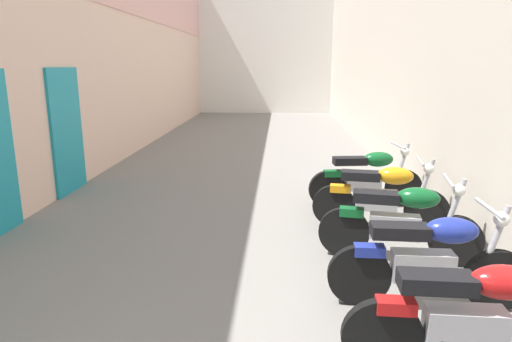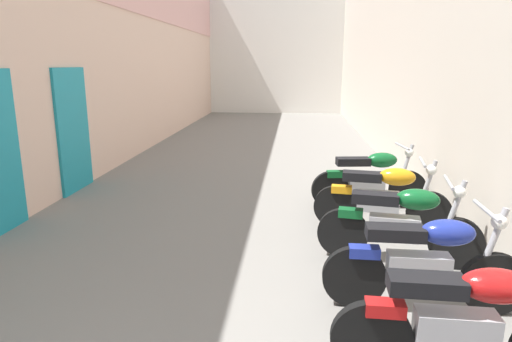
{
  "view_description": "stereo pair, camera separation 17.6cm",
  "coord_description": "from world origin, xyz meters",
  "px_view_note": "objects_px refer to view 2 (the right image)",
  "views": [
    {
      "loc": [
        0.72,
        0.15,
        2.25
      ],
      "look_at": [
        0.42,
        5.74,
        0.91
      ],
      "focal_mm": 31.37,
      "sensor_mm": 36.0,
      "label": 1
    },
    {
      "loc": [
        0.9,
        0.16,
        2.25
      ],
      "look_at": [
        0.42,
        5.74,
        0.91
      ],
      "focal_mm": 31.37,
      "sensor_mm": 36.0,
      "label": 2
    }
  ],
  "objects_px": {
    "motorcycle_fifth": "(400,222)",
    "motorcycle_sixth": "(383,196)",
    "motorcycle_fourth": "(426,260)",
    "motorcycle_third": "(466,321)",
    "motorcycle_seventh": "(370,177)"
  },
  "relations": [
    {
      "from": "motorcycle_fourth",
      "to": "motorcycle_seventh",
      "type": "distance_m",
      "value": 3.11
    },
    {
      "from": "motorcycle_fifth",
      "to": "motorcycle_sixth",
      "type": "relative_size",
      "value": 1.0
    },
    {
      "from": "motorcycle_fourth",
      "to": "motorcycle_fifth",
      "type": "distance_m",
      "value": 1.04
    },
    {
      "from": "motorcycle_third",
      "to": "motorcycle_seventh",
      "type": "bearing_deg",
      "value": 90.0
    },
    {
      "from": "motorcycle_third",
      "to": "motorcycle_fourth",
      "type": "bearing_deg",
      "value": 90.0
    },
    {
      "from": "motorcycle_fifth",
      "to": "motorcycle_fourth",
      "type": "bearing_deg",
      "value": -89.99
    },
    {
      "from": "motorcycle_third",
      "to": "motorcycle_sixth",
      "type": "bearing_deg",
      "value": 90.0
    },
    {
      "from": "motorcycle_sixth",
      "to": "motorcycle_fifth",
      "type": "bearing_deg",
      "value": -90.0
    },
    {
      "from": "motorcycle_third",
      "to": "motorcycle_fourth",
      "type": "xyz_separation_m",
      "value": [
        0.0,
        0.99,
        0.0
      ]
    },
    {
      "from": "motorcycle_fifth",
      "to": "motorcycle_sixth",
      "type": "height_order",
      "value": "same"
    },
    {
      "from": "motorcycle_fifth",
      "to": "motorcycle_third",
      "type": "bearing_deg",
      "value": -90.0
    },
    {
      "from": "motorcycle_fourth",
      "to": "motorcycle_sixth",
      "type": "height_order",
      "value": "same"
    },
    {
      "from": "motorcycle_fifth",
      "to": "motorcycle_sixth",
      "type": "distance_m",
      "value": 1.03
    },
    {
      "from": "motorcycle_fifth",
      "to": "motorcycle_sixth",
      "type": "bearing_deg",
      "value": 90.0
    },
    {
      "from": "motorcycle_sixth",
      "to": "motorcycle_seventh",
      "type": "distance_m",
      "value": 1.04
    }
  ]
}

